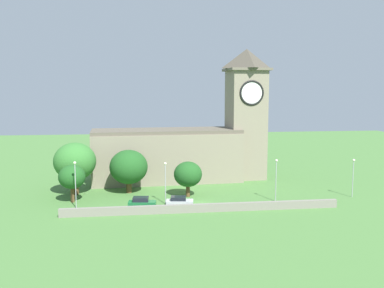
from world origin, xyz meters
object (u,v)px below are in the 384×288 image
(car_silver, at_px, (179,201))
(streetlamp_east_mid, at_px, (353,172))
(tree_churchyard, at_px, (129,167))
(tree_riverside_west, at_px, (75,162))
(car_green, at_px, (142,203))
(church, at_px, (192,142))
(streetlamp_west_end, at_px, (75,177))
(tree_riverside_east, at_px, (188,174))
(streetlamp_central, at_px, (276,173))
(streetlamp_west_mid, at_px, (165,176))
(tree_by_tower, at_px, (72,177))

(car_silver, relative_size, streetlamp_east_mid, 0.67)
(car_silver, xyz_separation_m, tree_churchyard, (-8.23, 10.53, 3.94))
(tree_riverside_west, bearing_deg, car_green, -43.68)
(church, bearing_deg, streetlamp_east_mid, -35.16)
(streetlamp_west_end, height_order, tree_riverside_west, tree_riverside_west)
(tree_riverside_east, xyz_separation_m, tree_churchyard, (-10.39, 4.23, 0.78))
(tree_riverside_west, height_order, tree_riverside_east, tree_riverside_west)
(streetlamp_central, bearing_deg, streetlamp_east_mid, 4.04)
(streetlamp_west_mid, height_order, tree_churchyard, tree_churchyard)
(streetlamp_central, relative_size, tree_riverside_east, 1.15)
(tree_by_tower, bearing_deg, church, 35.03)
(streetlamp_west_mid, relative_size, streetlamp_central, 0.97)
(car_silver, relative_size, streetlamp_west_end, 0.60)
(car_green, xyz_separation_m, streetlamp_west_mid, (3.92, 2.32, 3.72))
(streetlamp_east_mid, relative_size, tree_riverside_west, 0.72)
(car_green, relative_size, tree_riverside_west, 0.48)
(streetlamp_west_mid, relative_size, streetlamp_east_mid, 1.03)
(car_silver, relative_size, tree_riverside_east, 0.73)
(church, distance_m, tree_churchyard, 16.70)
(streetlamp_central, distance_m, streetlamp_east_mid, 14.35)
(tree_riverside_west, xyz_separation_m, tree_churchyard, (9.55, -0.23, -1.18))
(streetlamp_west_mid, height_order, tree_riverside_west, tree_riverside_west)
(tree_riverside_west, xyz_separation_m, tree_riverside_east, (19.94, -4.45, -1.97))
(streetlamp_west_mid, relative_size, tree_riverside_west, 0.75)
(streetlamp_west_mid, relative_size, tree_riverside_east, 1.12)
(streetlamp_west_mid, xyz_separation_m, tree_riverside_east, (4.27, 4.44, -0.68))
(car_green, bearing_deg, tree_riverside_west, 136.32)
(streetlamp_east_mid, distance_m, tree_by_tower, 48.43)
(streetlamp_east_mid, xyz_separation_m, tree_churchyard, (-39.05, 8.32, 0.23))
(church, bearing_deg, car_green, -116.94)
(church, relative_size, tree_by_tower, 5.79)
(streetlamp_central, relative_size, streetlamp_east_mid, 1.06)
(car_silver, height_order, tree_riverside_west, tree_riverside_west)
(tree_riverside_west, bearing_deg, tree_by_tower, -87.50)
(streetlamp_west_mid, relative_size, tree_by_tower, 1.10)
(car_silver, height_order, streetlamp_east_mid, streetlamp_east_mid)
(car_green, height_order, streetlamp_east_mid, streetlamp_east_mid)
(car_green, bearing_deg, streetlamp_west_mid, 30.60)
(car_green, xyz_separation_m, streetlamp_central, (22.54, 1.65, 3.84))
(streetlamp_west_end, relative_size, streetlamp_central, 1.05)
(streetlamp_west_end, relative_size, streetlamp_west_mid, 1.08)
(car_green, distance_m, streetlamp_west_mid, 5.88)
(streetlamp_west_mid, height_order, streetlamp_central, streetlamp_central)
(car_green, height_order, tree_by_tower, tree_by_tower)
(streetlamp_central, bearing_deg, car_green, -175.81)
(tree_churchyard, bearing_deg, car_green, -78.70)
(tree_churchyard, height_order, tree_by_tower, tree_churchyard)
(streetlamp_central, xyz_separation_m, tree_riverside_west, (-34.28, 9.56, 1.17))
(car_silver, relative_size, streetlamp_central, 0.63)
(car_silver, bearing_deg, streetlamp_east_mid, 4.10)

